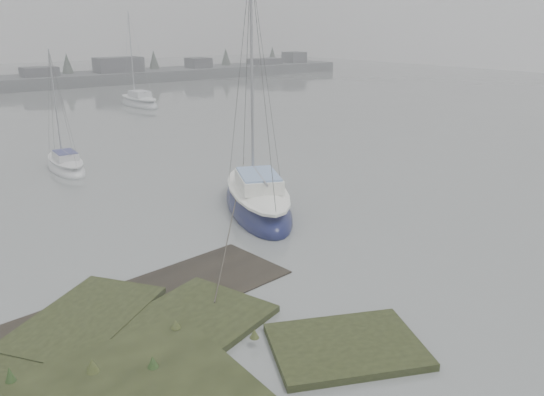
{
  "coord_description": "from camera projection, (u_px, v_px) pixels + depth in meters",
  "views": [
    {
      "loc": [
        -7.51,
        -8.05,
        7.37
      ],
      "look_at": [
        2.81,
        5.42,
        1.8
      ],
      "focal_mm": 35.0,
      "sensor_mm": 36.0,
      "label": 1
    }
  ],
  "objects": [
    {
      "name": "ground",
      "position": [
        15.0,
        141.0,
        35.33
      ],
      "size": [
        160.0,
        160.0,
        0.0
      ],
      "primitive_type": "plane",
      "color": "slate",
      "rests_on": "ground"
    },
    {
      "name": "sailboat_main",
      "position": [
        257.0,
        201.0,
        22.18
      ],
      "size": [
        5.33,
        7.74,
        10.45
      ],
      "rotation": [
        0.0,
        0.0,
        -0.44
      ],
      "color": "#0E123E",
      "rests_on": "ground"
    },
    {
      "name": "far_shoreline",
      "position": [
        164.0,
        73.0,
        74.63
      ],
      "size": [
        60.0,
        8.0,
        4.15
      ],
      "color": "#4C4F51",
      "rests_on": "ground"
    },
    {
      "name": "sailboat_far_b",
      "position": [
        139.0,
        103.0,
        50.37
      ],
      "size": [
        2.28,
        6.57,
        9.22
      ],
      "rotation": [
        0.0,
        0.0,
        0.02
      ],
      "color": "silver",
      "rests_on": "ground"
    },
    {
      "name": "sailboat_white",
      "position": [
        66.0,
        166.0,
        28.15
      ],
      "size": [
        1.8,
        4.82,
        6.7
      ],
      "rotation": [
        0.0,
        0.0,
        -0.05
      ],
      "color": "silver",
      "rests_on": "ground"
    }
  ]
}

